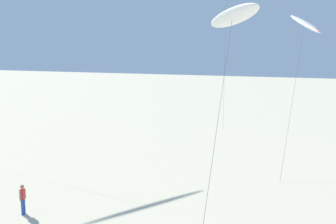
{
  "coord_description": "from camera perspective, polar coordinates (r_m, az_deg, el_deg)",
  "views": [
    {
      "loc": [
        8.08,
        8.09,
        8.75
      ],
      "look_at": [
        0.17,
        25.62,
        5.83
      ],
      "focal_mm": 42.59,
      "sensor_mm": 36.0,
      "label": 1
    }
  ],
  "objects": [
    {
      "name": "flying_kite_3",
      "position": [
        22.38,
        9.19,
        13.32
      ],
      "size": [
        4.58,
        11.34,
        11.41
      ],
      "color": "white",
      "rests_on": "ground"
    },
    {
      "name": "flying_kite_5",
      "position": [
        36.42,
        18.92,
        11.92
      ],
      "size": [
        4.15,
        13.43,
        12.48
      ],
      "color": "white",
      "rests_on": "ground"
    },
    {
      "name": "person_foreground_walker",
      "position": [
        23.36,
        -20.07,
        -11.51
      ],
      "size": [
        0.27,
        0.5,
        1.67
      ],
      "color": "#284CA3",
      "rests_on": "ground"
    }
  ]
}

